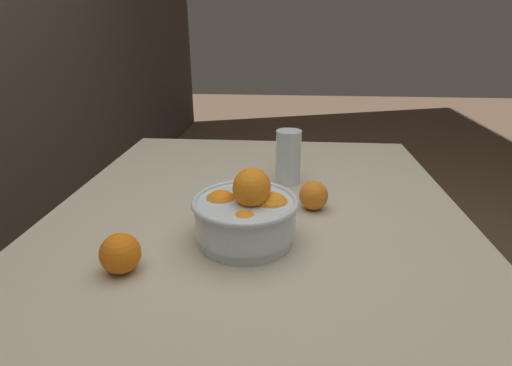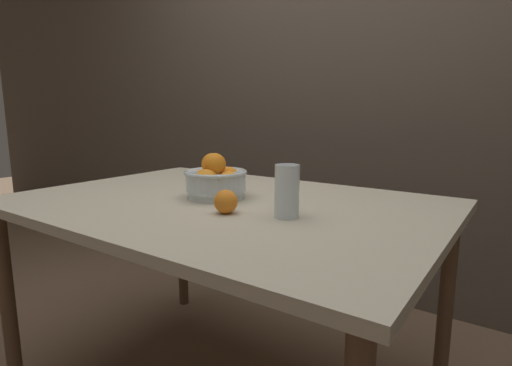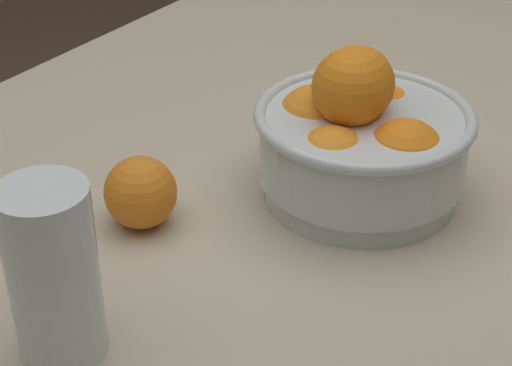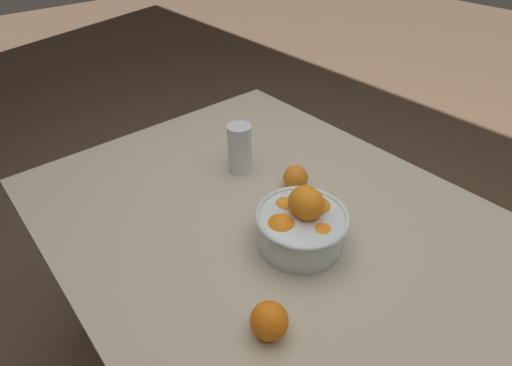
% 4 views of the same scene
% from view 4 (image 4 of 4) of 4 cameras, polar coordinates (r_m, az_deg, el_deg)
% --- Properties ---
extents(dining_table, '(1.40, 0.98, 0.73)m').
position_cam_4_polar(dining_table, '(1.03, 4.89, -9.78)').
color(dining_table, '#B7AD93').
rests_on(dining_table, ground_plane).
extents(fruit_bowl, '(0.21, 0.21, 0.16)m').
position_cam_4_polar(fruit_bowl, '(0.92, 6.50, -5.79)').
color(fruit_bowl, silver).
rests_on(fruit_bowl, dining_table).
extents(juice_glass, '(0.07, 0.07, 0.15)m').
position_cam_4_polar(juice_glass, '(1.15, -2.34, 4.63)').
color(juice_glass, '#F4A314').
rests_on(juice_glass, dining_table).
extents(orange_loose_near_bowl, '(0.07, 0.07, 0.07)m').
position_cam_4_polar(orange_loose_near_bowl, '(1.10, 5.66, 0.77)').
color(orange_loose_near_bowl, orange).
rests_on(orange_loose_near_bowl, dining_table).
extents(orange_loose_front, '(0.07, 0.07, 0.07)m').
position_cam_4_polar(orange_loose_front, '(0.78, 1.89, -19.05)').
color(orange_loose_front, orange).
rests_on(orange_loose_front, dining_table).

